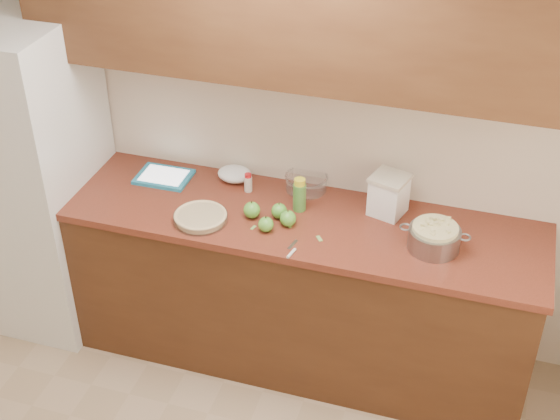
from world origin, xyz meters
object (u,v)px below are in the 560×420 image
(pie, at_px, (200,217))
(flour_canister, at_px, (389,195))
(colander, at_px, (434,238))
(tablet, at_px, (164,177))

(pie, xyz_separation_m, flour_canister, (0.87, 0.35, 0.09))
(pie, distance_m, colander, 1.14)
(flour_canister, bearing_deg, colander, -41.20)
(colander, xyz_separation_m, tablet, (-1.47, 0.20, -0.05))
(flour_canister, relative_size, tablet, 0.74)
(flour_canister, distance_m, tablet, 1.22)
(flour_canister, xyz_separation_m, tablet, (-1.21, -0.03, -0.10))
(pie, xyz_separation_m, tablet, (-0.34, 0.32, -0.01))
(pie, distance_m, flour_canister, 0.94)
(colander, height_order, flour_canister, flour_canister)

